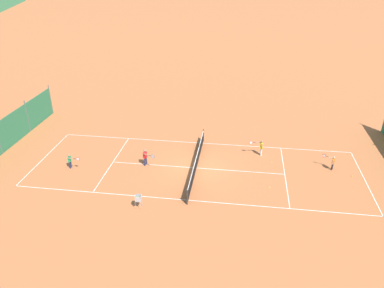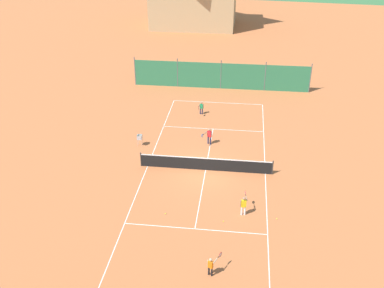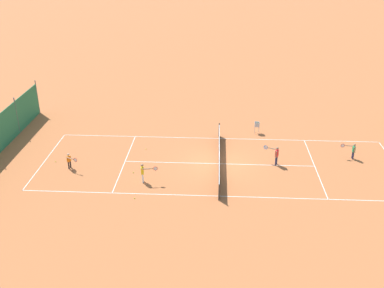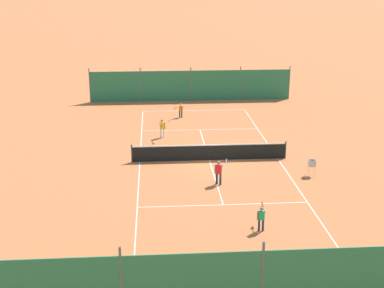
{
  "view_description": "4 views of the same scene",
  "coord_description": "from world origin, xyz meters",
  "px_view_note": "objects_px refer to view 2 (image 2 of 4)",
  "views": [
    {
      "loc": [
        -23.63,
        -3.01,
        14.12
      ],
      "look_at": [
        1.67,
        0.57,
        1.11
      ],
      "focal_mm": 35.0,
      "sensor_mm": 36.0,
      "label": 1
    },
    {
      "loc": [
        2.28,
        -26.39,
        16.43
      ],
      "look_at": [
        -1.11,
        1.31,
        1.27
      ],
      "focal_mm": 42.0,
      "sensor_mm": 36.0,
      "label": 2
    },
    {
      "loc": [
        26.85,
        -0.34,
        14.22
      ],
      "look_at": [
        -1.47,
        -1.9,
        0.73
      ],
      "focal_mm": 42.0,
      "sensor_mm": 36.0,
      "label": 3
    },
    {
      "loc": [
        3.2,
        29.64,
        10.6
      ],
      "look_at": [
        0.97,
        -0.77,
        0.78
      ],
      "focal_mm": 50.0,
      "sensor_mm": 36.0,
      "label": 4
    }
  ],
  "objects_px": {
    "player_near_service": "(244,204)",
    "ball_hopper": "(140,138)",
    "player_near_baseline": "(211,265)",
    "tennis_ball_alley_right": "(277,219)",
    "tennis_net": "(206,164)",
    "player_far_baseline": "(209,135)",
    "tennis_ball_service_box": "(165,214)",
    "tennis_ball_mid_court": "(223,221)",
    "player_far_service": "(201,107)"
  },
  "relations": [
    {
      "from": "player_near_service",
      "to": "ball_hopper",
      "type": "xyz_separation_m",
      "value": [
        -7.99,
        7.63,
        -0.08
      ]
    },
    {
      "from": "player_near_baseline",
      "to": "ball_hopper",
      "type": "relative_size",
      "value": 1.22
    },
    {
      "from": "player_near_baseline",
      "to": "ball_hopper",
      "type": "height_order",
      "value": "player_near_baseline"
    },
    {
      "from": "player_near_baseline",
      "to": "tennis_ball_alley_right",
      "type": "distance_m",
      "value": 6.0
    },
    {
      "from": "ball_hopper",
      "to": "tennis_net",
      "type": "bearing_deg",
      "value": -28.88
    },
    {
      "from": "player_far_baseline",
      "to": "tennis_ball_service_box",
      "type": "xyz_separation_m",
      "value": [
        -1.79,
        -9.05,
        -0.73
      ]
    },
    {
      "from": "tennis_net",
      "to": "tennis_ball_mid_court",
      "type": "relative_size",
      "value": 139.09
    },
    {
      "from": "tennis_ball_service_box",
      "to": "ball_hopper",
      "type": "relative_size",
      "value": 0.07
    },
    {
      "from": "tennis_ball_alley_right",
      "to": "player_near_baseline",
      "type": "bearing_deg",
      "value": -125.32
    },
    {
      "from": "player_near_service",
      "to": "tennis_ball_alley_right",
      "type": "distance_m",
      "value": 2.11
    },
    {
      "from": "player_far_baseline",
      "to": "player_near_service",
      "type": "bearing_deg",
      "value": -71.79
    },
    {
      "from": "tennis_net",
      "to": "tennis_ball_alley_right",
      "type": "bearing_deg",
      "value": -46.7
    },
    {
      "from": "player_near_baseline",
      "to": "player_far_service",
      "type": "height_order",
      "value": "player_far_service"
    },
    {
      "from": "player_far_service",
      "to": "tennis_ball_service_box",
      "type": "bearing_deg",
      "value": -92.49
    },
    {
      "from": "tennis_ball_mid_court",
      "to": "player_far_service",
      "type": "bearing_deg",
      "value": 100.96
    },
    {
      "from": "player_near_service",
      "to": "ball_hopper",
      "type": "distance_m",
      "value": 11.05
    },
    {
      "from": "player_near_baseline",
      "to": "tennis_ball_service_box",
      "type": "xyz_separation_m",
      "value": [
        -3.11,
        4.56,
        -0.61
      ]
    },
    {
      "from": "player_near_baseline",
      "to": "tennis_ball_service_box",
      "type": "relative_size",
      "value": 16.49
    },
    {
      "from": "player_near_service",
      "to": "tennis_ball_alley_right",
      "type": "bearing_deg",
      "value": -6.84
    },
    {
      "from": "player_far_baseline",
      "to": "player_far_service",
      "type": "relative_size",
      "value": 1.16
    },
    {
      "from": "tennis_net",
      "to": "player_near_service",
      "type": "bearing_deg",
      "value": -60.27
    },
    {
      "from": "tennis_ball_alley_right",
      "to": "tennis_net",
      "type": "bearing_deg",
      "value": 133.3
    },
    {
      "from": "player_far_baseline",
      "to": "tennis_ball_alley_right",
      "type": "relative_size",
      "value": 19.85
    },
    {
      "from": "tennis_net",
      "to": "tennis_ball_alley_right",
      "type": "distance_m",
      "value": 6.81
    },
    {
      "from": "player_near_baseline",
      "to": "player_far_service",
      "type": "xyz_separation_m",
      "value": [
        -2.48,
        18.97,
        0.02
      ]
    },
    {
      "from": "player_near_service",
      "to": "tennis_ball_mid_court",
      "type": "bearing_deg",
      "value": -142.66
    },
    {
      "from": "player_near_service",
      "to": "ball_hopper",
      "type": "bearing_deg",
      "value": 136.3
    },
    {
      "from": "tennis_net",
      "to": "player_far_baseline",
      "type": "height_order",
      "value": "player_far_baseline"
    },
    {
      "from": "player_far_service",
      "to": "player_far_baseline",
      "type": "bearing_deg",
      "value": -77.7
    },
    {
      "from": "player_near_baseline",
      "to": "tennis_ball_alley_right",
      "type": "xyz_separation_m",
      "value": [
        3.45,
        4.87,
        -0.61
      ]
    },
    {
      "from": "tennis_ball_service_box",
      "to": "ball_hopper",
      "type": "distance_m",
      "value": 8.87
    },
    {
      "from": "player_far_service",
      "to": "ball_hopper",
      "type": "relative_size",
      "value": 1.27
    },
    {
      "from": "player_near_baseline",
      "to": "tennis_ball_alley_right",
      "type": "relative_size",
      "value": 16.49
    },
    {
      "from": "player_far_baseline",
      "to": "tennis_ball_service_box",
      "type": "bearing_deg",
      "value": -101.22
    },
    {
      "from": "player_far_baseline",
      "to": "tennis_ball_alley_right",
      "type": "distance_m",
      "value": 9.98
    },
    {
      "from": "player_near_baseline",
      "to": "tennis_ball_service_box",
      "type": "distance_m",
      "value": 5.56
    },
    {
      "from": "tennis_ball_alley_right",
      "to": "tennis_ball_mid_court",
      "type": "relative_size",
      "value": 1.0
    },
    {
      "from": "ball_hopper",
      "to": "player_far_service",
      "type": "bearing_deg",
      "value": 57.17
    },
    {
      "from": "player_near_service",
      "to": "tennis_ball_service_box",
      "type": "relative_size",
      "value": 19.22
    },
    {
      "from": "player_far_baseline",
      "to": "player_near_service",
      "type": "height_order",
      "value": "player_far_baseline"
    },
    {
      "from": "tennis_ball_service_box",
      "to": "tennis_ball_mid_court",
      "type": "height_order",
      "value": "same"
    },
    {
      "from": "ball_hopper",
      "to": "tennis_ball_service_box",
      "type": "bearing_deg",
      "value": -67.44
    },
    {
      "from": "tennis_net",
      "to": "player_far_service",
      "type": "relative_size",
      "value": 8.13
    },
    {
      "from": "player_far_baseline",
      "to": "player_far_service",
      "type": "height_order",
      "value": "player_far_baseline"
    },
    {
      "from": "tennis_net",
      "to": "tennis_ball_service_box",
      "type": "height_order",
      "value": "tennis_net"
    },
    {
      "from": "player_far_service",
      "to": "tennis_ball_service_box",
      "type": "height_order",
      "value": "player_far_service"
    },
    {
      "from": "player_far_service",
      "to": "tennis_ball_service_box",
      "type": "xyz_separation_m",
      "value": [
        -0.63,
        -14.41,
        -0.63
      ]
    },
    {
      "from": "player_near_baseline",
      "to": "player_far_baseline",
      "type": "relative_size",
      "value": 0.83
    },
    {
      "from": "tennis_net",
      "to": "tennis_ball_mid_court",
      "type": "bearing_deg",
      "value": -74.2
    },
    {
      "from": "player_far_baseline",
      "to": "ball_hopper",
      "type": "bearing_deg",
      "value": -170.47
    }
  ]
}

